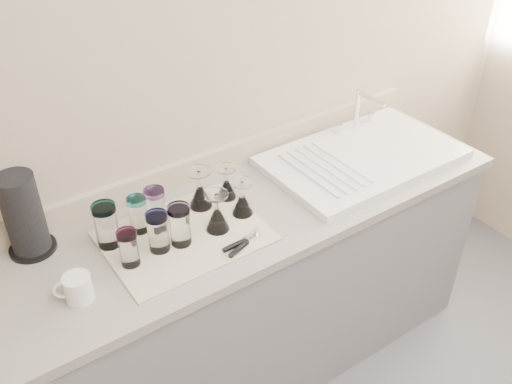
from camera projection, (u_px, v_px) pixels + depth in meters
counter_unit at (256, 289)px, 2.43m from camera, size 2.06×0.62×0.90m
sink_unit at (362, 157)px, 2.42m from camera, size 0.82×0.50×0.22m
dish_towel at (184, 236)px, 2.01m from camera, size 0.55×0.42×0.01m
tumbler_teal at (106, 225)px, 1.92m from camera, size 0.08×0.08×0.16m
tumbler_cyan at (138, 214)px, 1.99m from camera, size 0.07×0.07×0.14m
tumbler_purple at (156, 207)px, 2.02m from camera, size 0.07×0.07×0.15m
tumbler_magenta at (129, 248)px, 1.85m from camera, size 0.07×0.07×0.13m
tumbler_blue at (158, 232)px, 1.90m from camera, size 0.07×0.07×0.15m
tumbler_lavender at (180, 225)px, 1.93m from camera, size 0.08×0.08×0.15m
goblet_back_left at (200, 194)px, 2.12m from camera, size 0.09×0.09×0.16m
goblet_back_right at (227, 187)px, 2.17m from camera, size 0.08×0.08×0.13m
goblet_front_left at (217, 217)px, 2.01m from camera, size 0.09×0.09×0.15m
goblet_front_right at (242, 202)px, 2.09m from camera, size 0.08×0.08×0.14m
can_opener at (243, 243)px, 1.96m from camera, size 0.15×0.07×0.02m
white_mug at (77, 288)px, 1.74m from camera, size 0.13×0.11×0.09m
paper_towel_roll at (24, 216)px, 1.87m from camera, size 0.16×0.16×0.30m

